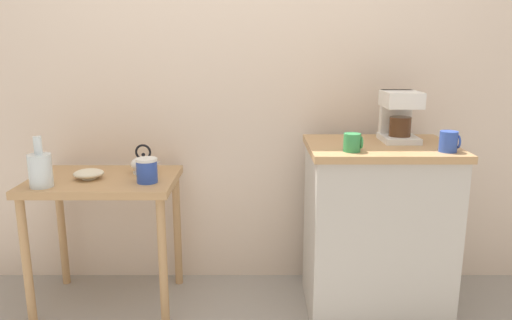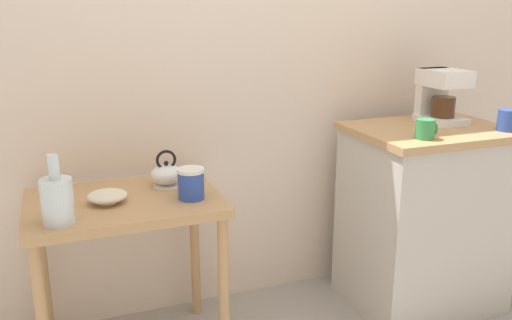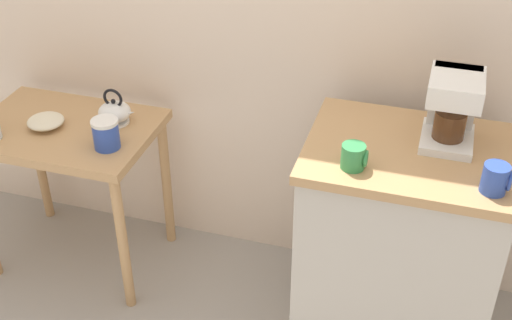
{
  "view_description": "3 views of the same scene",
  "coord_description": "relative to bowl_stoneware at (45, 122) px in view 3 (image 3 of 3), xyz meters",
  "views": [
    {
      "loc": [
        0.11,
        -2.47,
        1.4
      ],
      "look_at": [
        0.1,
        -0.05,
        0.84
      ],
      "focal_mm": 34.47,
      "sensor_mm": 36.0,
      "label": 1
    },
    {
      "loc": [
        -0.93,
        -2.05,
        1.47
      ],
      "look_at": [
        -0.15,
        -0.02,
        0.84
      ],
      "focal_mm": 37.6,
      "sensor_mm": 36.0,
      "label": 2
    },
    {
      "loc": [
        0.79,
        -2.1,
        2.19
      ],
      "look_at": [
        0.18,
        -0.08,
        0.79
      ],
      "focal_mm": 47.45,
      "sensor_mm": 36.0,
      "label": 3
    }
  ],
  "objects": [
    {
      "name": "ground_plane",
      "position": [
        0.77,
        0.0,
        -0.75
      ],
      "size": [
        8.0,
        8.0,
        0.0
      ],
      "primitive_type": "plane",
      "color": "gray"
    },
    {
      "name": "wooden_table",
      "position": [
        0.07,
        0.03,
        -0.14
      ],
      "size": [
        0.76,
        0.54,
        0.72
      ],
      "color": "tan",
      "rests_on": "ground_plane"
    },
    {
      "name": "kitchen_counter",
      "position": [
        1.51,
        -0.03,
        -0.29
      ],
      "size": [
        0.74,
        0.57,
        0.92
      ],
      "color": "#BCB7AD",
      "rests_on": "ground_plane"
    },
    {
      "name": "bowl_stoneware",
      "position": [
        0.0,
        0.0,
        0.0
      ],
      "size": [
        0.15,
        0.15,
        0.05
      ],
      "color": "beige",
      "rests_on": "wooden_table"
    },
    {
      "name": "teakettle",
      "position": [
        0.26,
        0.12,
        0.02
      ],
      "size": [
        0.17,
        0.14,
        0.16
      ],
      "color": "white",
      "rests_on": "wooden_table"
    },
    {
      "name": "canister_enamel",
      "position": [
        0.32,
        -0.07,
        0.03
      ],
      "size": [
        0.11,
        0.11,
        0.13
      ],
      "color": "#2D4CAD",
      "rests_on": "wooden_table"
    },
    {
      "name": "coffee_maker",
      "position": [
        1.62,
        0.06,
        0.3
      ],
      "size": [
        0.18,
        0.22,
        0.26
      ],
      "color": "white",
      "rests_on": "kitchen_counter"
    },
    {
      "name": "mug_blue",
      "position": [
        1.78,
        -0.21,
        0.21
      ],
      "size": [
        0.09,
        0.08,
        0.1
      ],
      "color": "#2D4CAD",
      "rests_on": "kitchen_counter"
    },
    {
      "name": "mug_tall_green",
      "position": [
        1.33,
        -0.21,
        0.21
      ],
      "size": [
        0.09,
        0.08,
        0.09
      ],
      "color": "#338C4C",
      "rests_on": "kitchen_counter"
    }
  ]
}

